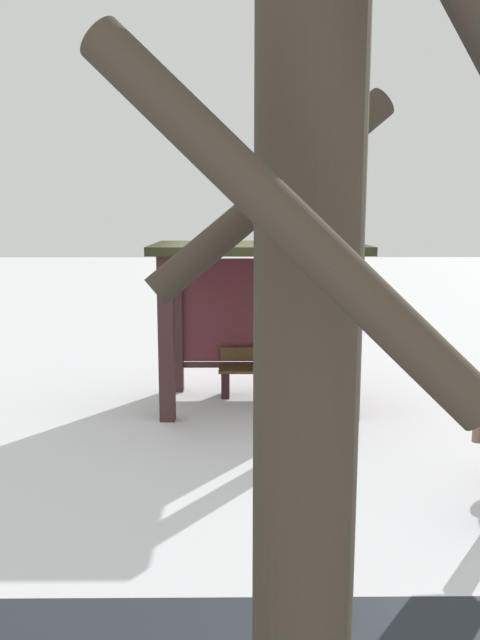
% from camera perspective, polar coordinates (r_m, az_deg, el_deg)
% --- Properties ---
extents(ground_plane, '(60.00, 60.00, 0.00)m').
position_cam_1_polar(ground_plane, '(9.25, 1.57, -7.53)').
color(ground_plane, white).
extents(bus_shelter, '(2.89, 1.87, 2.30)m').
position_cam_1_polar(bus_shelter, '(9.08, 2.14, 2.85)').
color(bus_shelter, '#3C2323').
rests_on(bus_shelter, ground).
extents(bench_left_inside, '(1.13, 0.40, 0.71)m').
position_cam_1_polar(bench_left_inside, '(9.58, 1.49, -4.92)').
color(bench_left_inside, '#4A381C').
rests_on(bench_left_inside, ground).
extents(bare_tree, '(1.17, 1.15, 3.55)m').
position_cam_1_polar(bare_tree, '(2.02, 5.84, -15.73)').
color(bare_tree, '#3E352B').
rests_on(bare_tree, ground).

